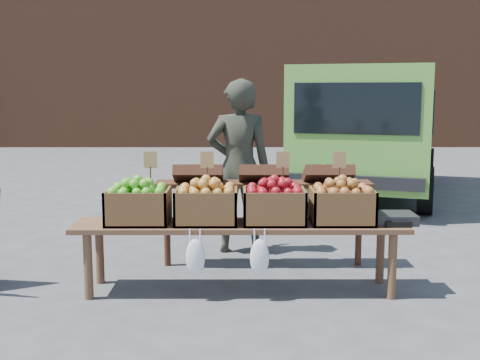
{
  "coord_description": "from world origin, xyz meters",
  "views": [
    {
      "loc": [
        0.76,
        -4.4,
        1.64
      ],
      "look_at": [
        0.77,
        0.88,
        0.85
      ],
      "focal_mm": 45.0,
      "sensor_mm": 36.0,
      "label": 1
    }
  ],
  "objects_px": {
    "vendor": "(239,167)",
    "display_bench": "(240,257)",
    "crate_green_apples": "(342,206)",
    "delivery_van": "(371,133)",
    "crate_russet_pears": "(206,206)",
    "back_table": "(263,211)",
    "crate_golden_apples": "(138,206)",
    "weighing_scale": "(394,218)",
    "crate_red_apples": "(274,206)"
  },
  "relations": [
    {
      "from": "vendor",
      "to": "display_bench",
      "type": "height_order",
      "value": "vendor"
    },
    {
      "from": "vendor",
      "to": "crate_green_apples",
      "type": "bearing_deg",
      "value": 120.63
    },
    {
      "from": "vendor",
      "to": "display_bench",
      "type": "distance_m",
      "value": 1.37
    },
    {
      "from": "delivery_van",
      "to": "crate_russet_pears",
      "type": "height_order",
      "value": "delivery_van"
    },
    {
      "from": "display_bench",
      "to": "back_table",
      "type": "bearing_deg",
      "value": 73.26
    },
    {
      "from": "back_table",
      "to": "crate_golden_apples",
      "type": "xyz_separation_m",
      "value": [
        -1.04,
        -0.72,
        0.19
      ]
    },
    {
      "from": "delivery_van",
      "to": "back_table",
      "type": "relative_size",
      "value": 2.09
    },
    {
      "from": "back_table",
      "to": "weighing_scale",
      "type": "relative_size",
      "value": 6.18
    },
    {
      "from": "display_bench",
      "to": "crate_golden_apples",
      "type": "bearing_deg",
      "value": 180.0
    },
    {
      "from": "display_bench",
      "to": "crate_red_apples",
      "type": "distance_m",
      "value": 0.51
    },
    {
      "from": "weighing_scale",
      "to": "vendor",
      "type": "bearing_deg",
      "value": 135.46
    },
    {
      "from": "crate_green_apples",
      "to": "weighing_scale",
      "type": "height_order",
      "value": "crate_green_apples"
    },
    {
      "from": "crate_red_apples",
      "to": "crate_green_apples",
      "type": "height_order",
      "value": "same"
    },
    {
      "from": "back_table",
      "to": "weighing_scale",
      "type": "height_order",
      "value": "back_table"
    },
    {
      "from": "vendor",
      "to": "crate_russet_pears",
      "type": "height_order",
      "value": "vendor"
    },
    {
      "from": "crate_golden_apples",
      "to": "crate_green_apples",
      "type": "xyz_separation_m",
      "value": [
        1.65,
        0.0,
        0.0
      ]
    },
    {
      "from": "crate_golden_apples",
      "to": "back_table",
      "type": "bearing_deg",
      "value": 34.65
    },
    {
      "from": "crate_golden_apples",
      "to": "crate_green_apples",
      "type": "distance_m",
      "value": 1.65
    },
    {
      "from": "crate_golden_apples",
      "to": "crate_red_apples",
      "type": "bearing_deg",
      "value": 0.0
    },
    {
      "from": "crate_green_apples",
      "to": "delivery_van",
      "type": "bearing_deg",
      "value": 75.04
    },
    {
      "from": "crate_green_apples",
      "to": "weighing_scale",
      "type": "relative_size",
      "value": 1.47
    },
    {
      "from": "crate_russet_pears",
      "to": "delivery_van",
      "type": "bearing_deg",
      "value": 63.29
    },
    {
      "from": "vendor",
      "to": "back_table",
      "type": "height_order",
      "value": "vendor"
    },
    {
      "from": "vendor",
      "to": "crate_golden_apples",
      "type": "bearing_deg",
      "value": 53.33
    },
    {
      "from": "back_table",
      "to": "display_bench",
      "type": "xyz_separation_m",
      "value": [
        -0.22,
        -0.72,
        -0.24
      ]
    },
    {
      "from": "crate_russet_pears",
      "to": "crate_green_apples",
      "type": "distance_m",
      "value": 1.1
    },
    {
      "from": "weighing_scale",
      "to": "delivery_van",
      "type": "bearing_deg",
      "value": 80.01
    },
    {
      "from": "crate_red_apples",
      "to": "crate_green_apples",
      "type": "distance_m",
      "value": 0.55
    },
    {
      "from": "vendor",
      "to": "back_table",
      "type": "relative_size",
      "value": 0.84
    },
    {
      "from": "crate_russet_pears",
      "to": "crate_red_apples",
      "type": "height_order",
      "value": "same"
    },
    {
      "from": "delivery_van",
      "to": "back_table",
      "type": "bearing_deg",
      "value": -97.37
    },
    {
      "from": "delivery_van",
      "to": "crate_red_apples",
      "type": "relative_size",
      "value": 8.77
    },
    {
      "from": "vendor",
      "to": "display_bench",
      "type": "xyz_separation_m",
      "value": [
        0.01,
        -1.24,
        -0.59
      ]
    },
    {
      "from": "vendor",
      "to": "back_table",
      "type": "bearing_deg",
      "value": 110.19
    },
    {
      "from": "back_table",
      "to": "crate_russet_pears",
      "type": "relative_size",
      "value": 4.2
    },
    {
      "from": "display_bench",
      "to": "crate_golden_apples",
      "type": "height_order",
      "value": "crate_golden_apples"
    },
    {
      "from": "vendor",
      "to": "crate_red_apples",
      "type": "relative_size",
      "value": 3.51
    },
    {
      "from": "delivery_van",
      "to": "weighing_scale",
      "type": "height_order",
      "value": "delivery_van"
    },
    {
      "from": "crate_golden_apples",
      "to": "weighing_scale",
      "type": "distance_m",
      "value": 2.08
    },
    {
      "from": "back_table",
      "to": "display_bench",
      "type": "distance_m",
      "value": 0.79
    },
    {
      "from": "display_bench",
      "to": "weighing_scale",
      "type": "xyz_separation_m",
      "value": [
        1.25,
        0.0,
        0.33
      ]
    },
    {
      "from": "weighing_scale",
      "to": "crate_russet_pears",
      "type": "bearing_deg",
      "value": 180.0
    },
    {
      "from": "vendor",
      "to": "crate_golden_apples",
      "type": "height_order",
      "value": "vendor"
    },
    {
      "from": "vendor",
      "to": "back_table",
      "type": "distance_m",
      "value": 0.67
    },
    {
      "from": "back_table",
      "to": "crate_green_apples",
      "type": "bearing_deg",
      "value": -49.8
    },
    {
      "from": "crate_russet_pears",
      "to": "weighing_scale",
      "type": "distance_m",
      "value": 1.53
    },
    {
      "from": "crate_green_apples",
      "to": "vendor",
      "type": "bearing_deg",
      "value": 123.95
    },
    {
      "from": "delivery_van",
      "to": "display_bench",
      "type": "relative_size",
      "value": 1.62
    },
    {
      "from": "back_table",
      "to": "crate_red_apples",
      "type": "bearing_deg",
      "value": -85.36
    },
    {
      "from": "crate_golden_apples",
      "to": "crate_red_apples",
      "type": "xyz_separation_m",
      "value": [
        1.1,
        0.0,
        0.0
      ]
    }
  ]
}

